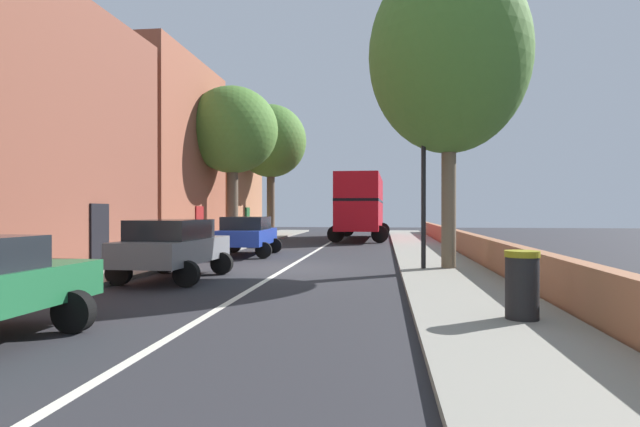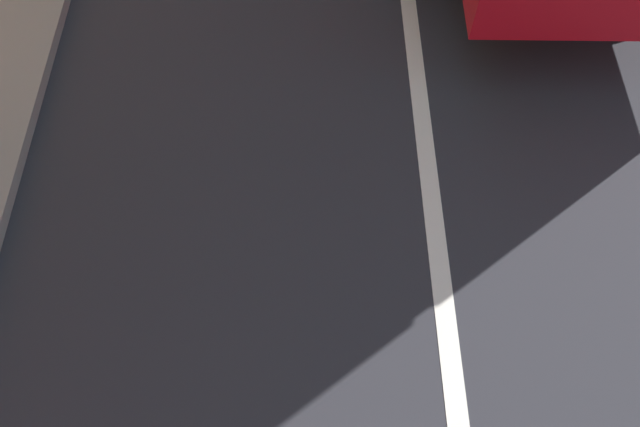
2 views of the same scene
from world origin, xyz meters
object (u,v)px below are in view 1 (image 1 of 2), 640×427
object	(u,v)px
double_decker_bus	(362,203)
street_tree_right_3	(449,56)
parked_car_blue_left_1	(247,233)
litter_bin_right	(522,285)
lamppost_right	(424,146)
street_tree_left_2	(271,142)
street_tree_left_0	(233,131)
parked_car_grey_left_3	(173,245)

from	to	relation	value
double_decker_bus	street_tree_right_3	bearing A→B (deg)	-79.12
parked_car_blue_left_1	litter_bin_right	bearing A→B (deg)	-57.55
parked_car_blue_left_1	lamppost_right	size ratio (longest dim) A/B	0.70
street_tree_left_2	double_decker_bus	bearing A→B (deg)	-21.08
lamppost_right	street_tree_left_0	bearing A→B (deg)	128.34
street_tree_left_0	street_tree_right_3	world-z (taller)	street_tree_right_3
parked_car_blue_left_1	street_tree_right_3	distance (m)	10.58
parked_car_grey_left_3	street_tree_left_2	size ratio (longest dim) A/B	0.45
street_tree_left_0	litter_bin_right	bearing A→B (deg)	-61.37
parked_car_grey_left_3	litter_bin_right	bearing A→B (deg)	-30.96
double_decker_bus	litter_bin_right	bearing A→B (deg)	-81.82
street_tree_right_3	lamppost_right	distance (m)	2.88
litter_bin_right	street_tree_right_3	bearing A→B (deg)	91.73
double_decker_bus	parked_car_grey_left_3	distance (m)	20.84
parked_car_blue_left_1	street_tree_left_2	world-z (taller)	street_tree_left_2
street_tree_left_0	litter_bin_right	distance (m)	22.66
street_tree_left_2	litter_bin_right	xyz separation A→B (m)	(10.19, -27.58, -6.13)
litter_bin_right	parked_car_grey_left_3	bearing A→B (deg)	149.04
double_decker_bus	litter_bin_right	xyz separation A→B (m)	(3.60, -25.04, -1.68)
parked_car_grey_left_3	street_tree_left_2	distance (m)	23.76
street_tree_right_3	lamppost_right	world-z (taller)	street_tree_right_3
litter_bin_right	lamppost_right	bearing A→B (deg)	97.88
double_decker_bus	street_tree_left_0	xyz separation A→B (m)	(-6.92, -5.78, 3.95)
street_tree_left_2	litter_bin_right	world-z (taller)	street_tree_left_2
street_tree_right_3	double_decker_bus	bearing A→B (deg)	100.88
street_tree_left_0	litter_bin_right	xyz separation A→B (m)	(10.52, -19.26, -5.63)
double_decker_bus	litter_bin_right	size ratio (longest dim) A/B	9.64
street_tree_right_3	street_tree_left_2	bearing A→B (deg)	116.36
parked_car_blue_left_1	street_tree_right_3	bearing A→B (deg)	-32.25
street_tree_right_3	lamppost_right	xyz separation A→B (m)	(-0.77, -0.26, -2.76)
parked_car_grey_left_3	litter_bin_right	world-z (taller)	parked_car_grey_left_3
street_tree_left_0	street_tree_left_2	size ratio (longest dim) A/B	0.93
double_decker_bus	street_tree_left_0	bearing A→B (deg)	-140.12
parked_car_grey_left_3	litter_bin_right	xyz separation A→B (m)	(7.80, -4.68, -0.25)
double_decker_bus	parked_car_grey_left_3	world-z (taller)	double_decker_bus
parked_car_grey_left_3	lamppost_right	size ratio (longest dim) A/B	0.66
litter_bin_right	street_tree_left_2	bearing A→B (deg)	110.27
parked_car_grey_left_3	parked_car_blue_left_1	bearing A→B (deg)	89.97
street_tree_left_2	lamppost_right	bearing A→B (deg)	-65.71
double_decker_bus	street_tree_left_2	size ratio (longest dim) A/B	1.13
litter_bin_right	street_tree_left_0	bearing A→B (deg)	118.63
street_tree_right_3	street_tree_left_0	bearing A→B (deg)	131.15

